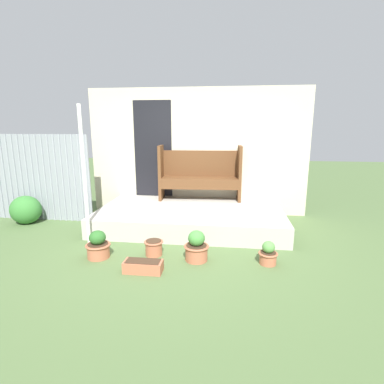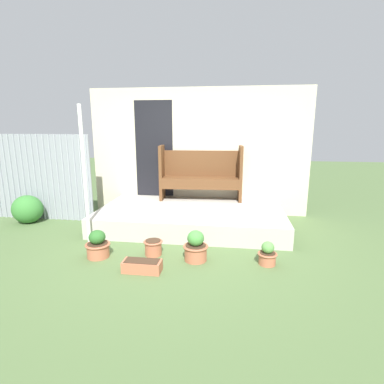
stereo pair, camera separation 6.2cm
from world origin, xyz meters
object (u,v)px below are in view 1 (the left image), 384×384
support_post (84,177)px  flower_pot_far_right (268,254)px  bench (200,172)px  shrub_by_fence (26,210)px  flower_pot_right (196,247)px  flower_pot_left (98,246)px  planter_box_rect (143,266)px  flower_pot_middle (154,247)px

support_post → flower_pot_far_right: size_ratio=6.65×
bench → shrub_by_fence: bearing=-166.8°
bench → flower_pot_right: (0.17, -2.15, -0.72)m
flower_pot_left → planter_box_rect: size_ratio=0.80×
flower_pot_left → flower_pot_right: 1.40m
support_post → bench: support_post is taller
bench → flower_pot_right: size_ratio=3.86×
support_post → bench: bearing=47.7°
bench → support_post: bearing=-135.6°
flower_pot_middle → bench: bearing=77.3°
bench → flower_pot_right: 2.27m
flower_pot_right → shrub_by_fence: 3.62m
flower_pot_right → planter_box_rect: size_ratio=0.87×
bench → flower_pot_far_right: bearing=-65.0°
flower_pot_right → flower_pot_far_right: flower_pot_right is taller
bench → planter_box_rect: 2.75m
bench → flower_pot_middle: bearing=-106.0°
flower_pot_left → flower_pot_middle: 0.79m
flower_pot_middle → flower_pot_far_right: 1.61m
flower_pot_right → shrub_by_fence: shrub_by_fence is taller
support_post → flower_pot_left: (0.37, -0.48, -0.90)m
support_post → flower_pot_right: bearing=-12.4°
shrub_by_fence → flower_pot_far_right: bearing=-15.1°
flower_pot_left → shrub_by_fence: shrub_by_fence is taller
flower_pot_far_right → flower_pot_middle: bearing=177.1°
flower_pot_right → planter_box_rect: bearing=-146.4°
flower_pot_right → shrub_by_fence: size_ratio=0.75×
flower_pot_left → shrub_by_fence: 2.39m
flower_pot_middle → flower_pot_right: 0.64m
bench → flower_pot_far_right: size_ratio=5.16×
bench → flower_pot_middle: bench is taller
support_post → flower_pot_left: size_ratio=5.39×
flower_pot_far_right → flower_pot_left: bearing=-177.8°
flower_pot_right → flower_pot_far_right: 0.98m
planter_box_rect → flower_pot_left: bearing=155.7°
flower_pot_middle → shrub_by_fence: (-2.78, 1.10, 0.15)m
shrub_by_fence → flower_pot_right: bearing=-19.2°
flower_pot_middle → flower_pot_far_right: size_ratio=0.86×
bench → flower_pot_far_right: bench is taller
flower_pot_middle → planter_box_rect: size_ratio=0.56×
flower_pot_middle → shrub_by_fence: size_ratio=0.48×
bench → flower_pot_middle: size_ratio=6.00×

